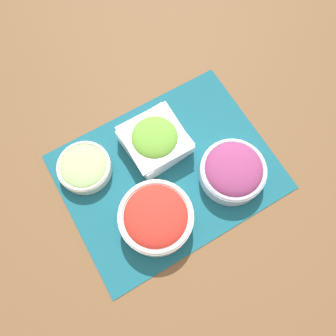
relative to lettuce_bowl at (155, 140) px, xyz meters
name	(u,v)px	position (x,y,z in m)	size (l,w,h in m)	color
ground_plane	(168,172)	(-0.01, -0.08, -0.04)	(3.00, 3.00, 0.00)	brown
placemat	(168,172)	(-0.01, -0.08, -0.04)	(0.57, 0.44, 0.00)	#195B6B
lettuce_bowl	(155,140)	(0.00, 0.00, 0.00)	(0.17, 0.17, 0.08)	white
tomato_bowl	(156,217)	(-0.10, -0.19, 0.00)	(0.19, 0.19, 0.08)	white
cucumber_bowl	(84,167)	(-0.20, 0.03, -0.01)	(0.15, 0.15, 0.05)	silver
onion_bowl	(233,171)	(0.14, -0.18, 0.00)	(0.18, 0.18, 0.08)	silver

